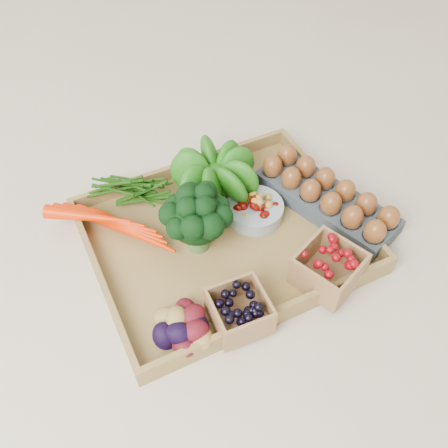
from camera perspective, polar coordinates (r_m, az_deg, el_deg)
name	(u,v)px	position (r m, az deg, el deg)	size (l,w,h in m)	color
ground	(224,242)	(1.08, 0.00, -2.06)	(4.00, 4.00, 0.00)	beige
tray	(224,240)	(1.07, 0.00, -1.81)	(0.55, 0.45, 0.01)	olive
carrots	(120,225)	(1.08, -11.84, -0.15)	(0.21, 0.15, 0.05)	#E92900
lettuce	(213,172)	(1.11, -1.23, 5.96)	(0.13, 0.13, 0.13)	#14490B
broccoli	(197,228)	(1.01, -3.07, -0.50)	(0.15, 0.15, 0.12)	black
cherry_bowl	(255,210)	(1.10, 3.53, 1.60)	(0.13, 0.13, 0.03)	#8C9EA5
egg_carton	(326,202)	(1.13, 11.53, 2.53)	(0.11, 0.33, 0.04)	#3C454C
potatoes	(186,324)	(0.91, -4.37, -11.33)	(0.13, 0.13, 0.08)	#430A12
punnet_blackberry	(239,311)	(0.93, 1.77, -9.90)	(0.10, 0.10, 0.07)	black
punnet_raspberry	(328,268)	(0.99, 11.84, -4.97)	(0.11, 0.11, 0.08)	#6B040A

